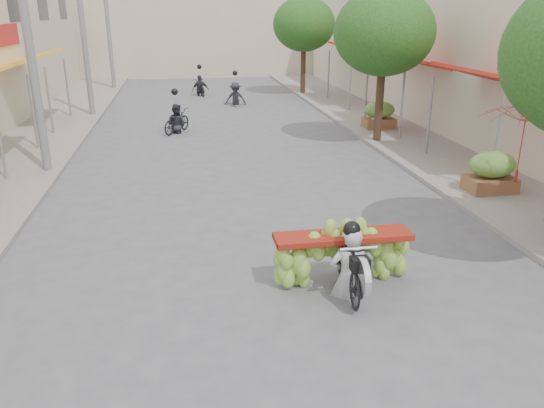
{
  "coord_description": "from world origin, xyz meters",
  "views": [
    {
      "loc": [
        -1.45,
        -3.75,
        4.45
      ],
      "look_at": [
        0.1,
        5.33,
        1.1
      ],
      "focal_mm": 35.0,
      "sensor_mm": 36.0,
      "label": 1
    }
  ],
  "objects": [
    {
      "name": "sidewalk_right",
      "position": [
        7.0,
        15.0,
        0.06
      ],
      "size": [
        4.0,
        60.0,
        0.12
      ],
      "primitive_type": "cube",
      "color": "gray",
      "rests_on": "ground"
    },
    {
      "name": "bg_motorbike_a",
      "position": [
        -1.68,
        16.99,
        0.74
      ],
      "size": [
        1.35,
        1.71,
        1.95
      ],
      "color": "black",
      "rests_on": "ground"
    },
    {
      "name": "utility_pole_mid",
      "position": [
        -5.4,
        12.0,
        4.03
      ],
      "size": [
        0.6,
        0.24,
        8.0
      ],
      "color": "slate",
      "rests_on": "ground"
    },
    {
      "name": "street_tree_far",
      "position": [
        5.4,
        26.0,
        3.78
      ],
      "size": [
        3.4,
        3.4,
        5.25
      ],
      "color": "#3A2719",
      "rests_on": "ground"
    },
    {
      "name": "bg_motorbike_b",
      "position": [
        1.27,
        23.18,
        0.83
      ],
      "size": [
        1.13,
        1.85,
        1.95
      ],
      "color": "black",
      "rests_on": "ground"
    },
    {
      "name": "produce_crate_mid",
      "position": [
        6.2,
        8.0,
        0.71
      ],
      "size": [
        1.2,
        0.88,
        1.16
      ],
      "color": "brown",
      "rests_on": "ground"
    },
    {
      "name": "produce_crate_far",
      "position": [
        6.2,
        16.0,
        0.71
      ],
      "size": [
        1.2,
        0.88,
        1.16
      ],
      "color": "brown",
      "rests_on": "ground"
    },
    {
      "name": "bg_motorbike_c",
      "position": [
        -0.35,
        26.63,
        0.82
      ],
      "size": [
        1.06,
        1.6,
        1.95
      ],
      "color": "black",
      "rests_on": "ground"
    },
    {
      "name": "banana_motorbike",
      "position": [
        1.12,
        3.91,
        0.74
      ],
      "size": [
        2.34,
        1.87,
        2.24
      ],
      "color": "black",
      "rests_on": "ground"
    },
    {
      "name": "street_tree_mid",
      "position": [
        5.4,
        14.0,
        3.78
      ],
      "size": [
        3.4,
        3.4,
        5.25
      ],
      "color": "#3A2719",
      "rests_on": "ground"
    },
    {
      "name": "sidewalk_left",
      "position": [
        -7.0,
        15.0,
        0.06
      ],
      "size": [
        4.0,
        60.0,
        0.12
      ],
      "primitive_type": "cube",
      "color": "gray",
      "rests_on": "ground"
    },
    {
      "name": "utility_pole_back",
      "position": [
        -5.4,
        30.0,
        4.03
      ],
      "size": [
        0.6,
        0.24,
        8.0
      ],
      "color": "slate",
      "rests_on": "ground"
    },
    {
      "name": "far_building",
      "position": [
        0.0,
        38.0,
        3.5
      ],
      "size": [
        20.0,
        6.0,
        7.0
      ],
      "primitive_type": "cube",
      "color": "#C3B79A",
      "rests_on": "ground"
    },
    {
      "name": "pedestrian",
      "position": [
        6.08,
        15.91,
        1.04
      ],
      "size": [
        1.06,
        0.96,
        1.85
      ],
      "rotation": [
        0.0,
        0.0,
        3.74
      ],
      "color": "silver",
      "rests_on": "ground"
    },
    {
      "name": "market_umbrella",
      "position": [
        6.22,
        6.98,
        2.54
      ],
      "size": [
        2.15,
        2.15,
        1.88
      ],
      "rotation": [
        0.0,
        0.0,
        -0.04
      ],
      "color": "#AA1618",
      "rests_on": "ground"
    },
    {
      "name": "utility_pole_far",
      "position": [
        -5.4,
        21.0,
        4.03
      ],
      "size": [
        0.6,
        0.24,
        8.0
      ],
      "color": "slate",
      "rests_on": "ground"
    }
  ]
}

